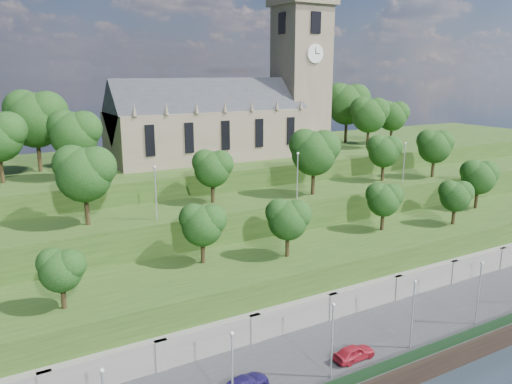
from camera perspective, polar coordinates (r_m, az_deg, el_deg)
ground at (r=55.83m, az=20.45°, el=-18.74°), size 320.00×320.00×0.00m
promenade at (r=58.69m, az=15.92°, el=-15.55°), size 160.00×12.00×2.00m
quay_wall at (r=55.24m, az=20.59°, el=-17.79°), size 160.00×0.50×2.20m
fence at (r=54.84m, az=20.19°, el=-16.19°), size 160.00×0.10×1.20m
retaining_wall at (r=61.78m, az=12.01°, el=-12.19°), size 160.00×2.10×5.00m
embankment_lower at (r=65.35m, az=8.55°, el=-9.12°), size 160.00×12.00×8.00m
embankment_upper at (r=73.01m, az=3.28°, el=-4.83°), size 160.00×10.00×12.00m
hilltop at (r=90.24m, az=-3.94°, el=-0.24°), size 160.00×32.00×15.00m
church at (r=84.62m, az=-2.42°, el=9.17°), size 38.60×12.35×27.60m
trees_lower at (r=65.35m, az=11.48°, el=-1.21°), size 67.47×8.72×7.73m
trees_upper at (r=69.07m, az=3.59°, el=4.17°), size 61.54×8.53×9.36m
trees_hilltop at (r=83.58m, az=-3.22°, el=8.86°), size 76.49×17.09×11.90m
lamp_posts_promenade at (r=52.88m, az=17.48°, el=-12.63°), size 60.36×0.36×7.35m
lamp_posts_upper at (r=68.07m, az=4.76°, el=2.35°), size 40.36×0.36×6.50m
car_left at (r=51.36m, az=11.14°, el=-17.56°), size 4.31×1.79×1.46m
car_right at (r=46.32m, az=-1.32°, el=-21.12°), size 5.22×3.02×1.42m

